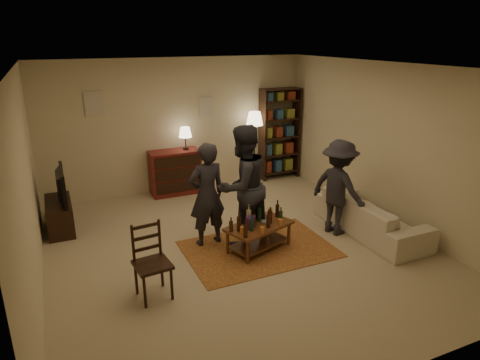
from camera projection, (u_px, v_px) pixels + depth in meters
floor at (238, 247)px, 6.59m from camera, size 6.00×6.00×0.00m
room_shell at (146, 105)px, 8.33m from camera, size 6.00×6.00×6.00m
rug at (259, 249)px, 6.53m from camera, size 2.20×1.50×0.01m
coffee_table at (258, 227)px, 6.40m from camera, size 1.13×0.84×0.75m
dining_chair at (151, 258)px, 5.23m from camera, size 0.46×0.46×0.97m
tv_stand at (59, 208)px, 7.08m from camera, size 0.40×1.00×1.06m
dresser at (175, 171)px, 8.71m from camera, size 1.00×0.50×1.36m
bookshelf at (279, 133)px, 9.53m from camera, size 0.90×0.34×2.02m
floor_lamp at (254, 123)px, 9.06m from camera, size 0.36×0.36×1.58m
sofa at (370, 215)px, 7.00m from camera, size 0.81×2.08×0.61m
person_left at (207, 195)px, 6.46m from camera, size 0.63×0.45×1.62m
person_right at (242, 186)px, 6.45m from camera, size 1.09×0.96×1.88m
person_by_sofa at (338, 188)px, 6.85m from camera, size 0.83×1.13×1.56m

